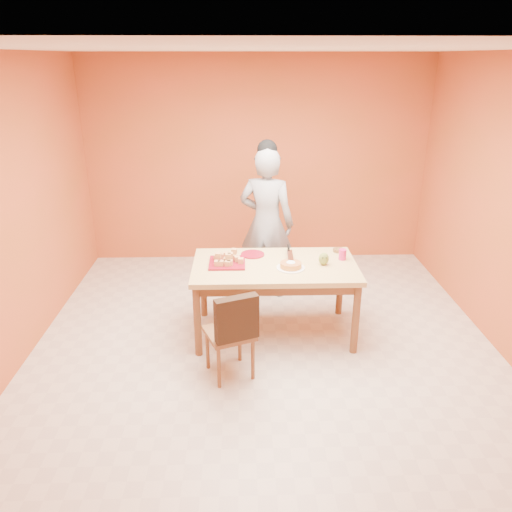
{
  "coord_description": "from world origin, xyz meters",
  "views": [
    {
      "loc": [
        -0.21,
        -4.08,
        2.64
      ],
      "look_at": [
        -0.08,
        0.3,
        0.88
      ],
      "focal_mm": 35.0,
      "sensor_mm": 36.0,
      "label": 1
    }
  ],
  "objects_px": {
    "dining_table": "(275,273)",
    "magenta_glass": "(342,254)",
    "person": "(267,223)",
    "egg_ornament": "(324,259)",
    "dining_chair": "(229,332)",
    "pastry_platter": "(227,263)",
    "sponge_cake": "(291,265)",
    "checker_tin": "(338,250)",
    "red_dinner_plate": "(253,254)"
  },
  "relations": [
    {
      "from": "dining_table",
      "to": "magenta_glass",
      "type": "xyz_separation_m",
      "value": [
        0.68,
        0.1,
        0.15
      ]
    },
    {
      "from": "person",
      "to": "egg_ornament",
      "type": "relative_size",
      "value": 13.87
    },
    {
      "from": "dining_chair",
      "to": "pastry_platter",
      "type": "bearing_deg",
      "value": 70.72
    },
    {
      "from": "sponge_cake",
      "to": "dining_table",
      "type": "bearing_deg",
      "value": 143.26
    },
    {
      "from": "dining_chair",
      "to": "egg_ornament",
      "type": "bearing_deg",
      "value": 15.86
    },
    {
      "from": "dining_chair",
      "to": "magenta_glass",
      "type": "relative_size",
      "value": 7.93
    },
    {
      "from": "dining_chair",
      "to": "checker_tin",
      "type": "bearing_deg",
      "value": 21.39
    },
    {
      "from": "dining_chair",
      "to": "dining_table",
      "type": "bearing_deg",
      "value": 37.32
    },
    {
      "from": "person",
      "to": "pastry_platter",
      "type": "xyz_separation_m",
      "value": [
        -0.43,
        -0.92,
        -0.1
      ]
    },
    {
      "from": "egg_ornament",
      "to": "dining_table",
      "type": "bearing_deg",
      "value": -176.5
    },
    {
      "from": "dining_table",
      "to": "red_dinner_plate",
      "type": "xyz_separation_m",
      "value": [
        -0.21,
        0.25,
        0.1
      ]
    },
    {
      "from": "dining_table",
      "to": "sponge_cake",
      "type": "height_order",
      "value": "sponge_cake"
    },
    {
      "from": "pastry_platter",
      "to": "checker_tin",
      "type": "bearing_deg",
      "value": 14.26
    },
    {
      "from": "dining_table",
      "to": "magenta_glass",
      "type": "height_order",
      "value": "magenta_glass"
    },
    {
      "from": "pastry_platter",
      "to": "red_dinner_plate",
      "type": "bearing_deg",
      "value": 41.63
    },
    {
      "from": "magenta_glass",
      "to": "checker_tin",
      "type": "distance_m",
      "value": 0.21
    },
    {
      "from": "person",
      "to": "sponge_cake",
      "type": "height_order",
      "value": "person"
    },
    {
      "from": "dining_table",
      "to": "person",
      "type": "relative_size",
      "value": 0.92
    },
    {
      "from": "person",
      "to": "pastry_platter",
      "type": "distance_m",
      "value": 1.02
    },
    {
      "from": "pastry_platter",
      "to": "red_dinner_plate",
      "type": "distance_m",
      "value": 0.34
    },
    {
      "from": "dining_chair",
      "to": "checker_tin",
      "type": "height_order",
      "value": "dining_chair"
    },
    {
      "from": "egg_ornament",
      "to": "magenta_glass",
      "type": "relative_size",
      "value": 1.18
    },
    {
      "from": "dining_chair",
      "to": "magenta_glass",
      "type": "bearing_deg",
      "value": 15.0
    },
    {
      "from": "dining_chair",
      "to": "checker_tin",
      "type": "relative_size",
      "value": 7.54
    },
    {
      "from": "person",
      "to": "sponge_cake",
      "type": "bearing_deg",
      "value": 117.08
    },
    {
      "from": "dining_chair",
      "to": "sponge_cake",
      "type": "bearing_deg",
      "value": 25.09
    },
    {
      "from": "magenta_glass",
      "to": "dining_chair",
      "type": "bearing_deg",
      "value": -143.48
    },
    {
      "from": "pastry_platter",
      "to": "checker_tin",
      "type": "xyz_separation_m",
      "value": [
        1.15,
        0.29,
        0.01
      ]
    },
    {
      "from": "dining_table",
      "to": "red_dinner_plate",
      "type": "distance_m",
      "value": 0.34
    },
    {
      "from": "dining_table",
      "to": "sponge_cake",
      "type": "bearing_deg",
      "value": -36.74
    },
    {
      "from": "sponge_cake",
      "to": "person",
      "type": "bearing_deg",
      "value": 99.67
    },
    {
      "from": "egg_ornament",
      "to": "magenta_glass",
      "type": "distance_m",
      "value": 0.25
    },
    {
      "from": "egg_ornament",
      "to": "person",
      "type": "bearing_deg",
      "value": 124.42
    },
    {
      "from": "magenta_glass",
      "to": "checker_tin",
      "type": "height_order",
      "value": "magenta_glass"
    },
    {
      "from": "person",
      "to": "magenta_glass",
      "type": "height_order",
      "value": "person"
    },
    {
      "from": "person",
      "to": "egg_ornament",
      "type": "xyz_separation_m",
      "value": [
        0.51,
        -0.97,
        -0.05
      ]
    },
    {
      "from": "sponge_cake",
      "to": "magenta_glass",
      "type": "bearing_deg",
      "value": 21.62
    },
    {
      "from": "pastry_platter",
      "to": "checker_tin",
      "type": "relative_size",
      "value": 3.12
    },
    {
      "from": "person",
      "to": "sponge_cake",
      "type": "relative_size",
      "value": 8.44
    },
    {
      "from": "red_dinner_plate",
      "to": "dining_chair",
      "type": "bearing_deg",
      "value": -103.05
    },
    {
      "from": "person",
      "to": "egg_ornament",
      "type": "height_order",
      "value": "person"
    },
    {
      "from": "dining_chair",
      "to": "egg_ornament",
      "type": "distance_m",
      "value": 1.21
    },
    {
      "from": "person",
      "to": "pastry_platter",
      "type": "relative_size",
      "value": 4.98
    },
    {
      "from": "red_dinner_plate",
      "to": "egg_ornament",
      "type": "height_order",
      "value": "egg_ornament"
    },
    {
      "from": "magenta_glass",
      "to": "person",
      "type": "bearing_deg",
      "value": 130.4
    },
    {
      "from": "dining_table",
      "to": "sponge_cake",
      "type": "relative_size",
      "value": 7.77
    },
    {
      "from": "dining_table",
      "to": "pastry_platter",
      "type": "distance_m",
      "value": 0.48
    },
    {
      "from": "red_dinner_plate",
      "to": "person",
      "type": "bearing_deg",
      "value": 75.79
    },
    {
      "from": "pastry_platter",
      "to": "magenta_glass",
      "type": "bearing_deg",
      "value": 4.0
    },
    {
      "from": "dining_table",
      "to": "pastry_platter",
      "type": "xyz_separation_m",
      "value": [
        -0.47,
        0.02,
        0.1
      ]
    }
  ]
}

